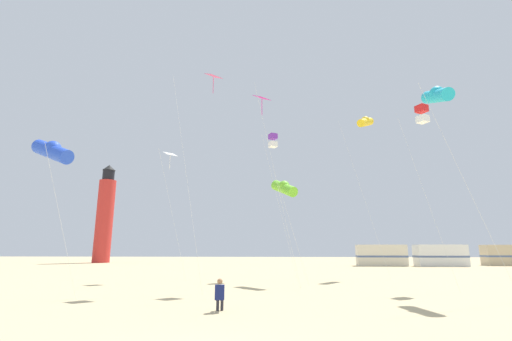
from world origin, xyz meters
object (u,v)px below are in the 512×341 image
at_px(kite_tube_cyan, 437,95).
at_px(kite_tube_lime, 284,188).
at_px(lighthouse_distant, 105,216).
at_px(rv_van_tan, 508,255).
at_px(kite_tube_gold, 365,122).
at_px(kite_diamond_white, 170,159).
at_px(kite_box_scarlet, 422,114).
at_px(kite_box_violet, 273,141).
at_px(rv_van_white, 440,256).
at_px(rv_van_cream, 381,255).
at_px(kite_tube_blue, 53,151).
at_px(kite_diamond_rainbow, 211,85).
at_px(kite_flyer_standing, 220,294).
at_px(kite_diamond_magenta, 263,105).

bearing_deg(kite_tube_cyan, kite_tube_lime, 146.59).
height_order(lighthouse_distant, rv_van_tan, lighthouse_distant).
bearing_deg(kite_tube_gold, kite_diamond_white, -165.05).
xyz_separation_m(kite_tube_gold, kite_box_scarlet, (1.50, -8.52, -2.68)).
bearing_deg(kite_box_violet, rv_van_white, 45.37).
xyz_separation_m(kite_tube_cyan, rv_van_cream, (4.71, 32.12, -8.87)).
bearing_deg(kite_tube_lime, rv_van_cream, 64.08).
bearing_deg(rv_van_white, kite_tube_blue, -134.87).
bearing_deg(kite_tube_lime, kite_box_violet, 100.41).
bearing_deg(kite_diamond_rainbow, kite_box_violet, 64.59).
distance_m(kite_tube_blue, kite_box_violet, 16.97).
height_order(kite_flyer_standing, rv_van_cream, rv_van_cream).
relative_size(kite_diamond_white, kite_box_violet, 0.83).
height_order(kite_box_scarlet, kite_box_violet, kite_box_violet).
xyz_separation_m(kite_diamond_magenta, kite_diamond_rainbow, (-3.29, -0.65, 1.23)).
xyz_separation_m(kite_box_violet, lighthouse_distant, (-29.92, 30.60, -3.22)).
xyz_separation_m(kite_flyer_standing, lighthouse_distant, (-28.35, 45.67, 7.22)).
bearing_deg(rv_van_tan, kite_diamond_magenta, -134.38).
xyz_separation_m(kite_tube_cyan, kite_box_scarlet, (0.55, 3.55, 0.29)).
relative_size(kite_tube_blue, kite_box_violet, 0.64).
xyz_separation_m(kite_tube_cyan, rv_van_tan, (22.63, 34.80, -8.87)).
relative_size(kite_box_scarlet, kite_box_violet, 0.96).
relative_size(kite_tube_cyan, rv_van_cream, 1.68).
distance_m(kite_tube_gold, kite_diamond_rainbow, 15.38).
relative_size(kite_tube_gold, lighthouse_distant, 0.83).
bearing_deg(rv_van_cream, lighthouse_distant, 171.26).
bearing_deg(kite_tube_cyan, lighthouse_distant, 133.81).
bearing_deg(kite_tube_gold, kite_tube_cyan, -85.48).
distance_m(kite_tube_lime, rv_van_white, 33.72).
distance_m(kite_tube_lime, rv_van_cream, 30.06).
bearing_deg(kite_diamond_rainbow, kite_tube_blue, -142.04).
height_order(kite_flyer_standing, kite_diamond_magenta, kite_diamond_magenta).
distance_m(kite_diamond_white, kite_tube_gold, 17.16).
distance_m(kite_tube_cyan, lighthouse_distant, 56.42).
distance_m(kite_diamond_rainbow, kite_tube_cyan, 13.19).
bearing_deg(kite_flyer_standing, kite_tube_blue, -21.57).
xyz_separation_m(kite_tube_blue, kite_box_violet, (10.21, 12.87, 4.25)).
relative_size(lighthouse_distant, rv_van_white, 2.57).
distance_m(kite_box_violet, rv_van_cream, 27.75).
xyz_separation_m(kite_tube_cyan, kite_tube_blue, (-19.32, -2.79, -3.45)).
distance_m(kite_box_scarlet, rv_van_white, 31.88).
bearing_deg(kite_diamond_rainbow, kite_tube_gold, 39.52).
relative_size(kite_diamond_white, lighthouse_distant, 0.58).
bearing_deg(kite_tube_gold, kite_tube_blue, -141.02).
relative_size(kite_flyer_standing, kite_diamond_rainbow, 0.09).
bearing_deg(kite_diamond_white, kite_box_violet, 16.20).
bearing_deg(kite_diamond_white, rv_van_cream, 48.22).
distance_m(kite_diamond_magenta, kite_box_violet, 7.15).
bearing_deg(rv_van_white, rv_van_tan, 14.07).
bearing_deg(rv_van_white, kite_tube_cyan, -113.55).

